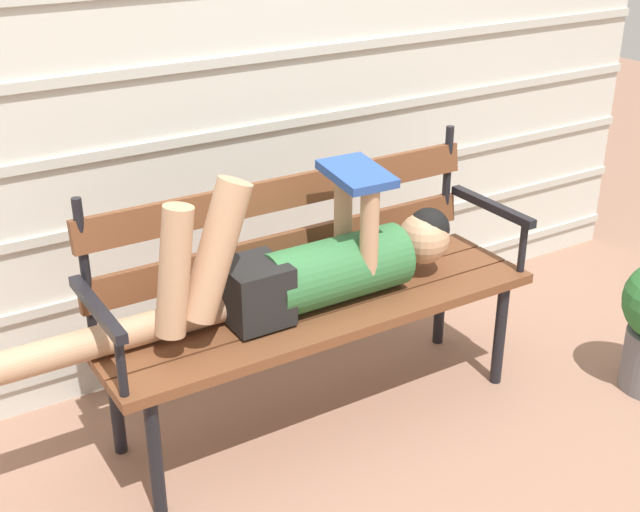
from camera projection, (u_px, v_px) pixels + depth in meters
ground_plane at (341, 434)px, 3.01m from camera, size 12.00×12.00×0.00m
house_siding at (234, 94)px, 3.13m from camera, size 4.18×0.08×2.13m
park_bench at (310, 283)px, 2.95m from camera, size 1.58×0.47×0.92m
reclining_person at (301, 269)px, 2.82m from camera, size 1.68×0.26×0.55m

